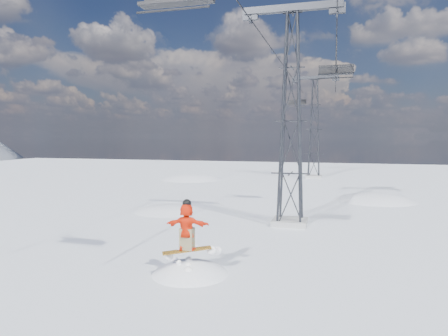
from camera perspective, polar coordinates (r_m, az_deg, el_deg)
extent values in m
plane|color=white|center=(14.26, 2.53, -14.71)|extent=(120.00, 120.00, 0.00)
sphere|color=white|center=(28.06, -7.65, -21.62)|extent=(16.00, 16.00, 16.00)
sphere|color=white|center=(34.35, 20.31, -20.18)|extent=(20.00, 20.00, 20.00)
sphere|color=white|center=(46.31, -4.48, -14.51)|extent=(22.00, 22.00, 22.00)
cube|color=#999999|center=(21.72, 9.39, -7.62)|extent=(1.80, 1.80, 0.30)
cube|color=#292B30|center=(22.23, 9.78, 21.61)|extent=(5.00, 0.35, 0.35)
cube|color=#292B30|center=(22.50, 3.79, 20.92)|extent=(0.80, 0.25, 0.50)
cube|color=#292B30|center=(22.06, 15.88, 21.09)|extent=(0.80, 0.25, 0.50)
cube|color=#999999|center=(46.40, 12.66, -1.21)|extent=(1.80, 1.80, 0.30)
cube|color=#292B30|center=(46.64, 12.91, 12.49)|extent=(5.00, 0.35, 0.35)
cube|color=#292B30|center=(46.77, 10.15, 12.26)|extent=(0.80, 0.25, 0.50)
cube|color=#292B30|center=(46.56, 15.67, 12.20)|extent=(0.80, 0.25, 0.50)
cylinder|color=black|center=(33.49, 7.92, 15.07)|extent=(0.06, 51.00, 0.06)
cylinder|color=black|center=(33.20, 15.73, 15.04)|extent=(0.06, 51.00, 0.06)
sphere|color=white|center=(14.88, -4.80, -21.17)|extent=(4.40, 4.40, 4.40)
cube|color=orange|center=(13.66, -5.32, -11.64)|extent=(1.60, 1.03, 0.17)
imported|color=#FF2C0B|center=(13.46, -5.35, -8.32)|extent=(1.51, 0.64, 1.58)
cube|color=olive|center=(13.56, -5.33, -10.08)|extent=(0.48, 0.39, 0.73)
sphere|color=black|center=(13.31, -5.37, -5.09)|extent=(0.30, 0.30, 0.30)
cube|color=black|center=(12.26, -6.88, 22.39)|extent=(2.17, 0.49, 0.09)
cylinder|color=black|center=(11.94, -7.40, 21.52)|extent=(2.17, 0.07, 0.07)
cylinder|color=black|center=(26.31, 15.74, 15.29)|extent=(0.08, 0.08, 2.33)
cube|color=black|center=(26.12, 15.68, 12.79)|extent=(2.11, 0.48, 0.08)
cube|color=black|center=(26.39, 15.70, 13.39)|extent=(2.11, 0.06, 0.58)
cylinder|color=black|center=(25.82, 15.67, 12.29)|extent=(2.11, 0.06, 0.06)
cylinder|color=black|center=(25.86, 15.71, 13.70)|extent=(2.11, 0.05, 0.05)
cylinder|color=black|center=(49.19, 10.41, 10.27)|extent=(0.09, 0.09, 2.34)
cube|color=black|center=(49.09, 10.39, 8.91)|extent=(2.13, 0.48, 0.09)
cube|color=black|center=(49.34, 10.42, 9.26)|extent=(2.13, 0.06, 0.58)
cylinder|color=black|center=(48.80, 10.36, 8.62)|extent=(2.13, 0.06, 0.06)
cylinder|color=black|center=(48.80, 10.36, 9.38)|extent=(2.13, 0.05, 0.05)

